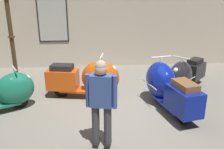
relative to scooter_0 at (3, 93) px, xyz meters
The scene contains 8 objects.
ground_plane 2.48m from the scooter_0, 10.29° to the right, with size 60.00×60.00×0.00m, color slate.
showroom_back_wall 4.24m from the scooter_0, 56.74° to the left, with size 18.00×0.63×3.30m.
scooter_0 is the anchor object (origin of this frame).
scooter_1 1.94m from the scooter_0, 17.85° to the left, with size 1.84×0.81×1.09m.
scooter_2 3.58m from the scooter_0, ahead, with size 0.91×1.91×1.12m.
scooter_3 4.44m from the scooter_0, 11.16° to the left, with size 1.47×1.43×0.98m.
lamppost 1.82m from the scooter_0, 95.98° to the left, with size 0.29×0.29×2.67m.
visitor_0 2.57m from the scooter_0, 34.88° to the right, with size 0.50×0.30×1.52m.
Camera 1 is at (-0.43, -4.55, 2.50)m, focal length 38.77 mm.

